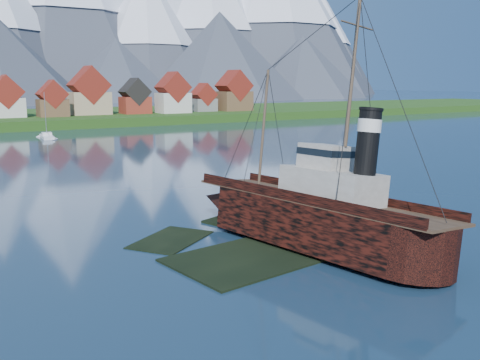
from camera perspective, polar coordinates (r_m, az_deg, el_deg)
ground at (r=50.06m, az=5.00°, el=-6.55°), size 1400.00×1400.00×0.00m
shoal at (r=52.83m, az=5.17°, el=-6.03°), size 31.71×21.24×1.14m
shore_bank at (r=210.93m, az=-23.61°, el=5.59°), size 600.00×80.00×3.20m
seawall at (r=173.46m, az=-21.84°, el=4.86°), size 600.00×2.50×2.00m
tugboat_wreck at (r=49.11m, az=6.87°, el=-3.44°), size 6.69×28.83×22.85m
sailboat_e at (r=149.85m, az=-19.91°, el=4.32°), size 3.72×11.04×12.56m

